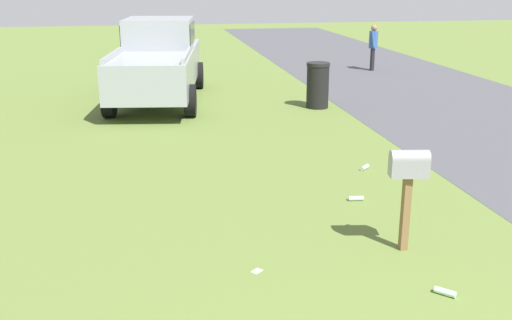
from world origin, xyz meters
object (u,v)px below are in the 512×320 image
at_px(mailbox, 409,172).
at_px(trash_bin, 318,85).
at_px(pickup_truck, 158,58).
at_px(pedestrian, 373,44).

xyz_separation_m(mailbox, trash_bin, (8.06, -1.20, -0.42)).
distance_m(pickup_truck, trash_bin, 4.25).
bearing_deg(mailbox, pedestrian, -10.39).
distance_m(mailbox, pickup_truck, 10.12).
xyz_separation_m(mailbox, pickup_truck, (9.77, 2.65, 0.12)).
bearing_deg(pedestrian, mailbox, -83.49).
relative_size(mailbox, trash_bin, 1.11).
distance_m(mailbox, pedestrian, 14.47).
bearing_deg(trash_bin, pedestrian, -32.37).
height_order(mailbox, trash_bin, mailbox).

